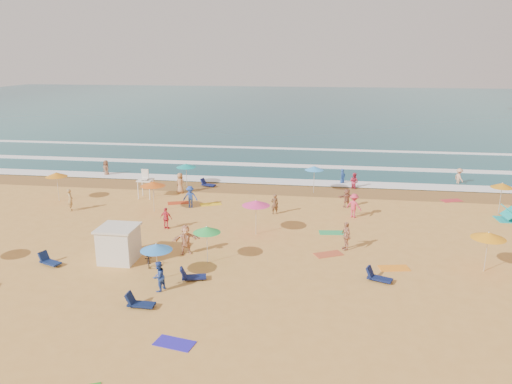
# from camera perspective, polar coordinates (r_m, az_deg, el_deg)

# --- Properties ---
(ground) EXTENTS (220.00, 220.00, 0.00)m
(ground) POSITION_cam_1_polar(r_m,az_deg,el_deg) (34.00, -5.82, -4.96)
(ground) COLOR gold
(ground) RESTS_ON ground
(ocean) EXTENTS (220.00, 140.00, 0.18)m
(ocean) POSITION_cam_1_polar(r_m,az_deg,el_deg) (115.72, 4.45, 9.66)
(ocean) COLOR #0C4756
(ocean) RESTS_ON ground
(wet_sand) EXTENTS (220.00, 220.00, 0.00)m
(wet_sand) POSITION_cam_1_polar(r_m,az_deg,el_deg) (45.64, -2.02, 0.49)
(wet_sand) COLOR olive
(wet_sand) RESTS_ON ground
(surf_foam) EXTENTS (200.00, 18.70, 0.05)m
(surf_foam) POSITION_cam_1_polar(r_m,az_deg,el_deg) (54.06, -0.34, 3.00)
(surf_foam) COLOR white
(surf_foam) RESTS_ON ground
(cabana) EXTENTS (2.00, 2.00, 2.00)m
(cabana) POSITION_cam_1_polar(r_m,az_deg,el_deg) (30.62, -15.39, -5.83)
(cabana) COLOR silver
(cabana) RESTS_ON ground
(cabana_roof) EXTENTS (2.20, 2.20, 0.12)m
(cabana_roof) POSITION_cam_1_polar(r_m,az_deg,el_deg) (30.26, -15.54, -3.96)
(cabana_roof) COLOR silver
(cabana_roof) RESTS_ON cabana
(bicycle) EXTENTS (1.14, 1.75, 0.87)m
(bicycle) POSITION_cam_1_polar(r_m,az_deg,el_deg) (29.88, -12.18, -7.33)
(bicycle) COLOR black
(bicycle) RESTS_ON ground
(lifeguard_stand) EXTENTS (1.20, 1.20, 2.10)m
(lifeguard_stand) POSITION_cam_1_polar(r_m,az_deg,el_deg) (43.23, -12.48, 0.70)
(lifeguard_stand) COLOR white
(lifeguard_stand) RESTS_ON ground
(beach_umbrellas) EXTENTS (68.68, 30.43, 0.82)m
(beach_umbrellas) POSITION_cam_1_polar(r_m,az_deg,el_deg) (33.84, -9.59, -1.35)
(beach_umbrellas) COLOR red
(beach_umbrellas) RESTS_ON ground
(loungers) EXTENTS (40.51, 23.34, 0.34)m
(loungers) POSITION_cam_1_polar(r_m,az_deg,el_deg) (30.03, 2.62, -7.40)
(loungers) COLOR #0E1D46
(loungers) RESTS_ON ground
(towels) EXTENTS (47.83, 29.02, 0.03)m
(towels) POSITION_cam_1_polar(r_m,az_deg,el_deg) (31.78, -5.12, -6.42)
(towels) COLOR red
(towels) RESTS_ON ground
(beachgoers) EXTENTS (42.63, 26.21, 2.10)m
(beachgoers) POSITION_cam_1_polar(r_m,az_deg,el_deg) (38.11, -1.97, -1.33)
(beachgoers) COLOR #2548AF
(beachgoers) RESTS_ON ground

